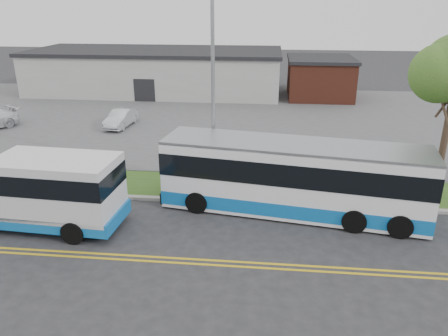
# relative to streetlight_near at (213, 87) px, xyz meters

# --- Properties ---
(ground) EXTENTS (140.00, 140.00, 0.00)m
(ground) POSITION_rel_streetlight_near_xyz_m (-3.00, -2.73, -5.23)
(ground) COLOR #28282B
(ground) RESTS_ON ground
(lane_line_north) EXTENTS (70.00, 0.12, 0.01)m
(lane_line_north) POSITION_rel_streetlight_near_xyz_m (-3.00, -6.58, -5.23)
(lane_line_north) COLOR gold
(lane_line_north) RESTS_ON ground
(lane_line_south) EXTENTS (70.00, 0.12, 0.01)m
(lane_line_south) POSITION_rel_streetlight_near_xyz_m (-3.00, -6.88, -5.23)
(lane_line_south) COLOR gold
(lane_line_south) RESTS_ON ground
(curb) EXTENTS (80.00, 0.30, 0.15)m
(curb) POSITION_rel_streetlight_near_xyz_m (-3.00, -1.63, -5.16)
(curb) COLOR #9E9B93
(curb) RESTS_ON ground
(verge) EXTENTS (80.00, 3.30, 0.10)m
(verge) POSITION_rel_streetlight_near_xyz_m (-3.00, 0.17, -5.18)
(verge) COLOR #33531B
(verge) RESTS_ON ground
(parking_lot) EXTENTS (80.00, 25.00, 0.10)m
(parking_lot) POSITION_rel_streetlight_near_xyz_m (-3.00, 14.27, -5.18)
(parking_lot) COLOR #4C4C4F
(parking_lot) RESTS_ON ground
(commercial_building) EXTENTS (25.40, 10.40, 4.35)m
(commercial_building) POSITION_rel_streetlight_near_xyz_m (-9.00, 24.27, -3.05)
(commercial_building) COLOR #9E9E99
(commercial_building) RESTS_ON ground
(brick_wing) EXTENTS (6.30, 7.30, 3.90)m
(brick_wing) POSITION_rel_streetlight_near_xyz_m (7.50, 23.27, -3.27)
(brick_wing) COLOR brown
(brick_wing) RESTS_ON ground
(streetlight_near) EXTENTS (0.35, 1.53, 9.50)m
(streetlight_near) POSITION_rel_streetlight_near_xyz_m (0.00, 0.00, 0.00)
(streetlight_near) COLOR gray
(streetlight_near) RESTS_ON verge
(shuttle_bus) EXTENTS (8.26, 3.14, 3.11)m
(shuttle_bus) POSITION_rel_streetlight_near_xyz_m (-6.73, -4.57, -3.57)
(shuttle_bus) COLOR #1063B0
(shuttle_bus) RESTS_ON ground
(transit_bus) EXTENTS (12.05, 4.50, 3.27)m
(transit_bus) POSITION_rel_streetlight_near_xyz_m (3.85, -2.13, -3.58)
(transit_bus) COLOR white
(transit_bus) RESTS_ON ground
(pedestrian) EXTENTS (0.80, 0.69, 1.86)m
(pedestrian) POSITION_rel_streetlight_near_xyz_m (-9.01, -0.33, -4.21)
(pedestrian) COLOR black
(pedestrian) RESTS_ON verge
(parked_car_a) EXTENTS (1.69, 3.97, 1.28)m
(parked_car_a) POSITION_rel_streetlight_near_xyz_m (-8.41, 10.61, -4.50)
(parked_car_a) COLOR silver
(parked_car_a) RESTS_ON parking_lot
(grocery_bag_left) EXTENTS (0.32, 0.32, 0.32)m
(grocery_bag_left) POSITION_rel_streetlight_near_xyz_m (-9.31, -0.58, -4.97)
(grocery_bag_left) COLOR white
(grocery_bag_left) RESTS_ON verge
(grocery_bag_right) EXTENTS (0.32, 0.32, 0.32)m
(grocery_bag_right) POSITION_rel_streetlight_near_xyz_m (-8.71, -0.08, -4.97)
(grocery_bag_right) COLOR white
(grocery_bag_right) RESTS_ON verge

